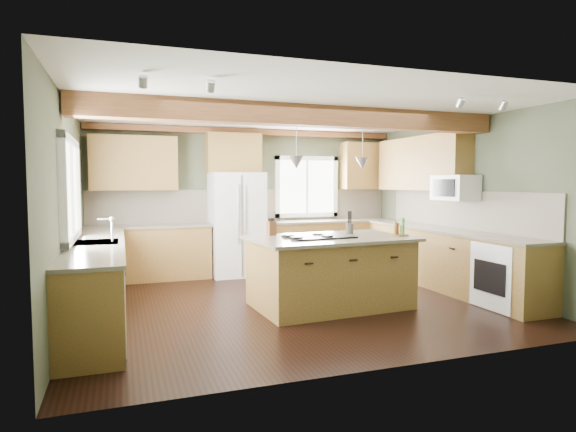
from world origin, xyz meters
name	(u,v)px	position (x,y,z in m)	size (l,w,h in m)	color
floor	(294,302)	(0.00, 0.00, 0.00)	(5.60, 5.60, 0.00)	black
ceiling	(294,110)	(0.00, 0.00, 2.60)	(5.60, 5.60, 0.00)	silver
wall_back	(248,200)	(0.00, 2.50, 1.30)	(5.60, 5.60, 0.00)	#424732
wall_left	(67,211)	(-2.80, 0.00, 1.30)	(5.00, 5.00, 0.00)	#424732
wall_right	(464,204)	(2.80, 0.00, 1.30)	(5.00, 5.00, 0.00)	#424732
ceiling_beam	(304,116)	(0.00, -0.38, 2.47)	(5.55, 0.26, 0.26)	#4E2816
soffit_trim	(249,132)	(0.00, 2.40, 2.54)	(5.55, 0.20, 0.10)	#4E2816
backsplash_back	(248,205)	(0.00, 2.48, 1.21)	(5.58, 0.03, 0.58)	brown
backsplash_right	(461,210)	(2.78, 0.05, 1.21)	(0.03, 3.70, 0.58)	brown
base_cab_back_left	(149,254)	(-1.79, 2.20, 0.44)	(2.02, 0.60, 0.88)	brown
counter_back_left	(148,226)	(-1.79, 2.20, 0.90)	(2.06, 0.64, 0.04)	#4F483A
base_cab_back_right	(328,245)	(1.49, 2.20, 0.44)	(2.62, 0.60, 0.88)	brown
counter_back_right	(328,221)	(1.49, 2.20, 0.90)	(2.66, 0.64, 0.04)	#4F483A
base_cab_left	(97,281)	(-2.50, 0.05, 0.44)	(0.60, 3.70, 0.88)	brown
counter_left	(96,244)	(-2.50, 0.05, 0.90)	(0.64, 3.74, 0.04)	#4F483A
base_cab_right	(445,260)	(2.50, 0.05, 0.44)	(0.60, 3.70, 0.88)	brown
counter_right	(445,230)	(2.50, 0.05, 0.90)	(0.64, 3.74, 0.04)	#4F483A
upper_cab_back_left	(134,163)	(-1.99, 2.33, 1.95)	(1.40, 0.35, 0.90)	brown
upper_cab_over_fridge	(234,153)	(-0.30, 2.33, 2.15)	(0.96, 0.35, 0.70)	brown
upper_cab_right	(421,164)	(2.62, 0.90, 1.95)	(0.35, 2.20, 0.90)	brown
upper_cab_back_corner	(364,166)	(2.30, 2.33, 1.95)	(0.90, 0.35, 0.90)	brown
window_left	(69,189)	(-2.78, 0.05, 1.55)	(0.04, 1.60, 1.05)	white
window_back	(306,187)	(1.15, 2.48, 1.55)	(1.10, 0.04, 1.00)	white
sink	(96,243)	(-2.50, 0.05, 0.91)	(0.50, 0.65, 0.03)	#262628
faucet	(112,231)	(-2.32, 0.05, 1.05)	(0.02, 0.02, 0.28)	#B2B2B7
dishwasher	(92,309)	(-2.49, -1.25, 0.43)	(0.60, 0.60, 0.84)	white
oven	(508,276)	(2.49, -1.25, 0.43)	(0.60, 0.72, 0.84)	white
microwave	(455,188)	(2.58, -0.05, 1.55)	(0.40, 0.70, 0.38)	white
pendant_left	(296,163)	(-0.12, -0.41, 1.88)	(0.18, 0.18, 0.16)	#B2B2B7
pendant_right	(362,164)	(0.84, -0.35, 1.88)	(0.18, 0.18, 0.16)	#B2B2B7
refrigerator	(237,224)	(-0.30, 2.12, 0.90)	(0.90, 0.74, 1.80)	white
island	(330,273)	(0.36, -0.38, 0.44)	(1.93, 1.18, 0.88)	olive
island_top	(330,238)	(0.36, -0.38, 0.90)	(2.06, 1.31, 0.04)	#4F483A
cooktop	(319,237)	(0.20, -0.39, 0.93)	(0.84, 0.56, 0.02)	black
knife_block	(271,228)	(-0.30, 0.07, 1.01)	(0.11, 0.08, 0.19)	brown
utensil_crock	(350,228)	(0.79, -0.09, 0.99)	(0.11, 0.11, 0.14)	#37302C
bottle_tray	(400,227)	(1.30, -0.56, 1.03)	(0.24, 0.24, 0.22)	brown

